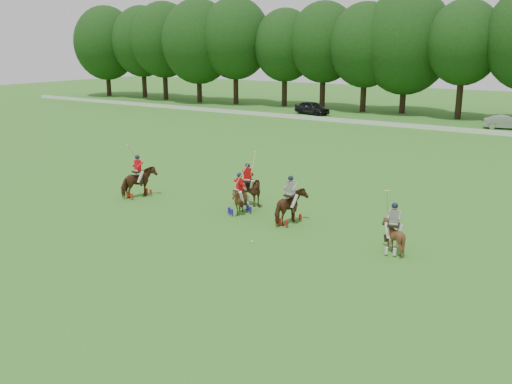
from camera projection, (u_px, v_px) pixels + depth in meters
The scene contains 11 objects.
ground at pixel (169, 237), 25.00m from camera, with size 180.00×180.00×0.00m, color #357220.
tree_line at pixel (467, 43), 61.54m from camera, with size 117.98×14.32×14.75m.
boundary_rail at pixel (431, 128), 55.62m from camera, with size 120.00×0.10×0.44m, color white.
car_left at pixel (312, 108), 67.36m from camera, with size 1.83×4.54×1.55m, color black.
car_mid at pixel (505, 122), 55.97m from camera, with size 1.40×4.00×1.32m, color #A8A8AD.
polo_red_a at pixel (139, 182), 31.26m from camera, with size 1.31×2.13×2.91m.
polo_red_b at pixel (248, 191), 29.61m from camera, with size 1.85×1.69×2.82m.
polo_red_c at pixel (240, 200), 28.19m from camera, with size 1.59×1.64×2.65m.
polo_stripe_a at pixel (290, 207), 26.67m from camera, with size 1.20×1.96×2.32m.
polo_stripe_b at pixel (393, 235), 23.04m from camera, with size 1.35×1.45×2.64m.
polo_ball at pixel (252, 242), 24.32m from camera, with size 0.09×0.09×0.09m, color white.
Camera 1 is at (16.22, -17.65, 8.30)m, focal length 40.00 mm.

